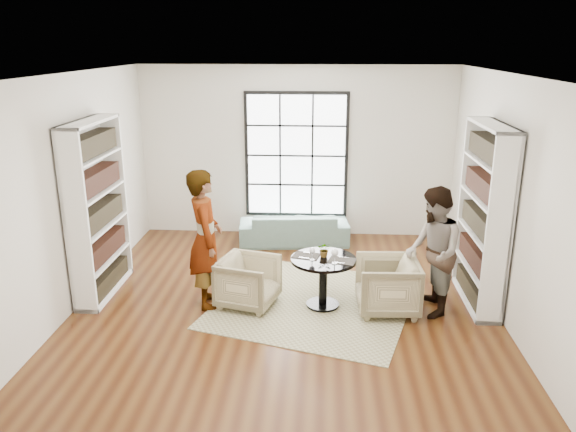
# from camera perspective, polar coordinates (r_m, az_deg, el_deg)

# --- Properties ---
(ground) EXTENTS (6.00, 6.00, 0.00)m
(ground) POSITION_cam_1_polar(r_m,az_deg,el_deg) (7.58, -0.28, -9.07)
(ground) COLOR #563214
(room_shell) EXTENTS (6.00, 6.01, 6.00)m
(room_shell) POSITION_cam_1_polar(r_m,az_deg,el_deg) (7.63, -0.02, 1.25)
(room_shell) COLOR silver
(room_shell) RESTS_ON ground
(rug) EXTENTS (3.08, 3.08, 0.01)m
(rug) POSITION_cam_1_polar(r_m,az_deg,el_deg) (7.65, 2.68, -8.78)
(rug) COLOR tan
(rug) RESTS_ON ground
(pedestal_table) EXTENTS (0.85, 0.85, 0.68)m
(pedestal_table) POSITION_cam_1_polar(r_m,az_deg,el_deg) (7.37, 3.61, -5.64)
(pedestal_table) COLOR black
(pedestal_table) RESTS_ON ground
(sofa) EXTENTS (1.93, 0.91, 0.55)m
(sofa) POSITION_cam_1_polar(r_m,az_deg,el_deg) (9.74, 0.61, -1.21)
(sofa) COLOR slate
(sofa) RESTS_ON ground
(armchair_left) EXTENTS (0.89, 0.88, 0.66)m
(armchair_left) POSITION_cam_1_polar(r_m,az_deg,el_deg) (7.47, -4.04, -6.69)
(armchair_left) COLOR tan
(armchair_left) RESTS_ON ground
(armchair_right) EXTENTS (0.81, 0.79, 0.71)m
(armchair_right) POSITION_cam_1_polar(r_m,az_deg,el_deg) (7.40, 10.03, -6.98)
(armchair_right) COLOR tan
(armchair_right) RESTS_ON ground
(person_left) EXTENTS (0.60, 0.76, 1.84)m
(person_left) POSITION_cam_1_polar(r_m,az_deg,el_deg) (7.35, -8.40, -2.32)
(person_left) COLOR gray
(person_left) RESTS_ON ground
(person_right) EXTENTS (0.66, 0.83, 1.67)m
(person_right) POSITION_cam_1_polar(r_m,az_deg,el_deg) (7.30, 14.53, -3.57)
(person_right) COLOR gray
(person_right) RESTS_ON ground
(placemat_left) EXTENTS (0.40, 0.34, 0.01)m
(placemat_left) POSITION_cam_1_polar(r_m,az_deg,el_deg) (7.36, 1.87, -4.04)
(placemat_left) COLOR #272321
(placemat_left) RESTS_ON pedestal_table
(placemat_right) EXTENTS (0.40, 0.34, 0.01)m
(placemat_right) POSITION_cam_1_polar(r_m,az_deg,el_deg) (7.23, 5.51, -4.52)
(placemat_right) COLOR #272321
(placemat_right) RESTS_ON pedestal_table
(cutlery_left) EXTENTS (0.19, 0.25, 0.01)m
(cutlery_left) POSITION_cam_1_polar(r_m,az_deg,el_deg) (7.36, 1.88, -3.99)
(cutlery_left) COLOR silver
(cutlery_left) RESTS_ON placemat_left
(cutlery_right) EXTENTS (0.19, 0.25, 0.01)m
(cutlery_right) POSITION_cam_1_polar(r_m,az_deg,el_deg) (7.23, 5.51, -4.47)
(cutlery_right) COLOR silver
(cutlery_right) RESTS_ON placemat_right
(wine_glass_left) EXTENTS (0.08, 0.08, 0.17)m
(wine_glass_left) POSITION_cam_1_polar(r_m,az_deg,el_deg) (7.19, 2.48, -3.59)
(wine_glass_left) COLOR silver
(wine_glass_left) RESTS_ON pedestal_table
(wine_glass_right) EXTENTS (0.09, 0.09, 0.20)m
(wine_glass_right) POSITION_cam_1_polar(r_m,az_deg,el_deg) (7.08, 4.78, -3.78)
(wine_glass_right) COLOR silver
(wine_glass_right) RESTS_ON pedestal_table
(flower_centerpiece) EXTENTS (0.20, 0.18, 0.20)m
(flower_centerpiece) POSITION_cam_1_polar(r_m,az_deg,el_deg) (7.32, 3.74, -3.41)
(flower_centerpiece) COLOR gray
(flower_centerpiece) RESTS_ON pedestal_table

